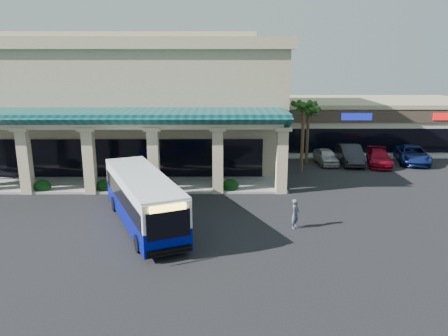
{
  "coord_description": "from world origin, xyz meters",
  "views": [
    {
      "loc": [
        1.71,
        -24.62,
        9.31
      ],
      "look_at": [
        1.92,
        3.68,
        2.2
      ],
      "focal_mm": 35.0,
      "sensor_mm": 36.0,
      "label": 1
    }
  ],
  "objects_px": {
    "car_silver": "(326,157)",
    "car_gray": "(412,154)",
    "car_white": "(350,154)",
    "pedestrian": "(295,214)",
    "transit_bus": "(143,200)",
    "car_red": "(379,158)"
  },
  "relations": [
    {
      "from": "transit_bus",
      "to": "car_red",
      "type": "distance_m",
      "value": 23.47
    },
    {
      "from": "transit_bus",
      "to": "car_white",
      "type": "bearing_deg",
      "value": 19.54
    },
    {
      "from": "car_silver",
      "to": "car_white",
      "type": "relative_size",
      "value": 0.78
    },
    {
      "from": "car_white",
      "to": "car_red",
      "type": "height_order",
      "value": "car_white"
    },
    {
      "from": "pedestrian",
      "to": "car_red",
      "type": "distance_m",
      "value": 17.86
    },
    {
      "from": "pedestrian",
      "to": "car_red",
      "type": "relative_size",
      "value": 0.35
    },
    {
      "from": "pedestrian",
      "to": "car_white",
      "type": "relative_size",
      "value": 0.32
    },
    {
      "from": "car_silver",
      "to": "car_red",
      "type": "relative_size",
      "value": 0.85
    },
    {
      "from": "transit_bus",
      "to": "car_gray",
      "type": "relative_size",
      "value": 1.89
    },
    {
      "from": "pedestrian",
      "to": "car_gray",
      "type": "bearing_deg",
      "value": -6.82
    },
    {
      "from": "car_silver",
      "to": "car_white",
      "type": "xyz_separation_m",
      "value": [
        2.22,
        0.1,
        0.17
      ]
    },
    {
      "from": "car_white",
      "to": "car_red",
      "type": "bearing_deg",
      "value": -12.42
    },
    {
      "from": "car_gray",
      "to": "transit_bus",
      "type": "bearing_deg",
      "value": -132.35
    },
    {
      "from": "car_red",
      "to": "transit_bus",
      "type": "bearing_deg",
      "value": -129.27
    },
    {
      "from": "pedestrian",
      "to": "car_gray",
      "type": "xyz_separation_m",
      "value": [
        13.38,
        15.83,
        -0.07
      ]
    },
    {
      "from": "car_silver",
      "to": "car_gray",
      "type": "xyz_separation_m",
      "value": [
        8.03,
        0.42,
        0.09
      ]
    },
    {
      "from": "transit_bus",
      "to": "pedestrian",
      "type": "height_order",
      "value": "transit_bus"
    },
    {
      "from": "pedestrian",
      "to": "car_silver",
      "type": "relative_size",
      "value": 0.42
    },
    {
      "from": "car_silver",
      "to": "car_red",
      "type": "distance_m",
      "value": 4.66
    },
    {
      "from": "transit_bus",
      "to": "car_silver",
      "type": "relative_size",
      "value": 2.61
    },
    {
      "from": "transit_bus",
      "to": "pedestrian",
      "type": "relative_size",
      "value": 6.26
    },
    {
      "from": "pedestrian",
      "to": "car_red",
      "type": "xyz_separation_m",
      "value": [
        9.97,
        14.81,
        -0.15
      ]
    }
  ]
}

